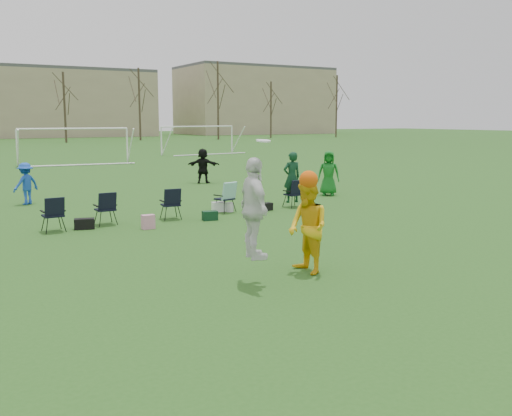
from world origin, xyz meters
TOP-DOWN VIEW (x-y plane):
  - ground at (0.00, 0.00)m, footprint 260.00×260.00m
  - fielder_blue at (-1.82, 13.50)m, footprint 1.12×0.95m
  - fielder_green_far at (9.16, 10.05)m, footprint 1.04×0.99m
  - fielder_black at (6.63, 16.62)m, footprint 1.55×1.30m
  - center_contest at (1.04, 0.71)m, footprint 2.01×1.22m
  - sideline_setup at (2.71, 8.10)m, footprint 8.82×2.03m
  - goal_mid at (4.00, 32.00)m, footprint 7.40×0.63m
  - goal_right at (16.00, 38.00)m, footprint 7.35×1.14m
  - building_row at (6.73, 96.00)m, footprint 126.00×16.00m

SIDE VIEW (x-z plane):
  - ground at x=0.00m, z-range 0.00..0.00m
  - sideline_setup at x=2.71m, z-range -0.40..1.53m
  - fielder_blue at x=-1.82m, z-range 0.00..1.51m
  - fielder_black at x=6.63m, z-range 0.00..1.67m
  - fielder_green_far at x=9.16m, z-range 0.00..1.80m
  - center_contest at x=1.04m, z-range -0.17..2.52m
  - goal_mid at x=4.00m, z-range 0.69..3.15m
  - goal_right at x=16.00m, z-range 0.69..3.15m
  - building_row at x=6.73m, z-range -0.51..12.49m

